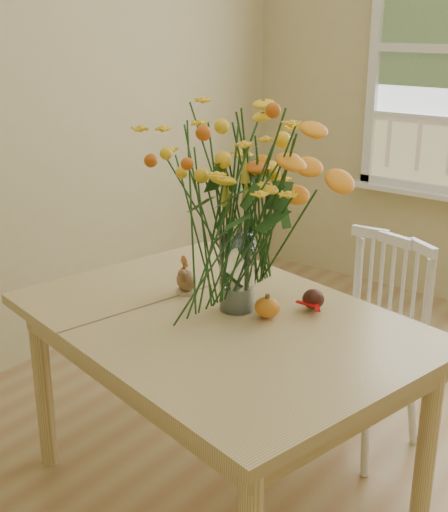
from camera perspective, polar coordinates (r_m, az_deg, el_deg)
The scene contains 6 objects.
dining_table at distance 2.42m, azimuth -0.29°, elevation -7.09°, with size 1.57×1.27×0.74m.
windsor_chair at distance 2.92m, azimuth 12.44°, elevation -6.19°, with size 0.48×0.47×0.88m.
flower_vase at distance 2.31m, azimuth 1.15°, elevation 5.17°, with size 0.59×0.59×0.70m.
pumpkin at distance 2.37m, azimuth 3.62°, elevation -4.37°, with size 0.09×0.09×0.07m, color orange.
turkey_figurine at distance 2.58m, azimuth -3.17°, elevation -2.05°, with size 0.12×0.11×0.12m.
dark_gourd at distance 2.45m, azimuth 7.45°, elevation -3.66°, with size 0.13×0.12×0.07m.
Camera 1 is at (0.81, -1.86, 1.74)m, focal length 48.00 mm.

